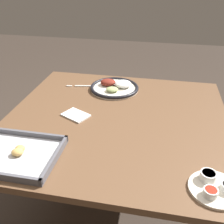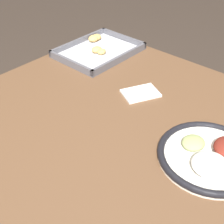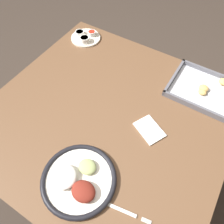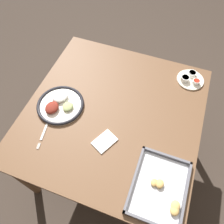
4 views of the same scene
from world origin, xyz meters
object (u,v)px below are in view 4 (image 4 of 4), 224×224
(saucer_plate, at_px, (190,79))
(baking_tray, at_px, (160,189))
(fork, at_px, (45,131))
(dinner_plate, at_px, (60,104))
(napkin, at_px, (105,141))

(saucer_plate, height_order, baking_tray, saucer_plate)
(fork, bearing_deg, dinner_plate, 168.98)
(dinner_plate, xyz_separation_m, saucer_plate, (-0.47, 0.71, 0.00))
(napkin, bearing_deg, baking_tray, 67.47)
(dinner_plate, xyz_separation_m, napkin, (0.13, 0.34, -0.01))
(fork, xyz_separation_m, napkin, (-0.06, 0.34, 0.00))
(dinner_plate, bearing_deg, fork, -1.42)
(fork, relative_size, napkin, 1.32)
(fork, bearing_deg, napkin, 89.64)
(baking_tray, height_order, napkin, baking_tray)
(fork, xyz_separation_m, saucer_plate, (-0.66, 0.71, 0.01))
(saucer_plate, relative_size, napkin, 1.14)
(fork, distance_m, saucer_plate, 0.97)
(fork, distance_m, napkin, 0.35)
(dinner_plate, height_order, fork, dinner_plate)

